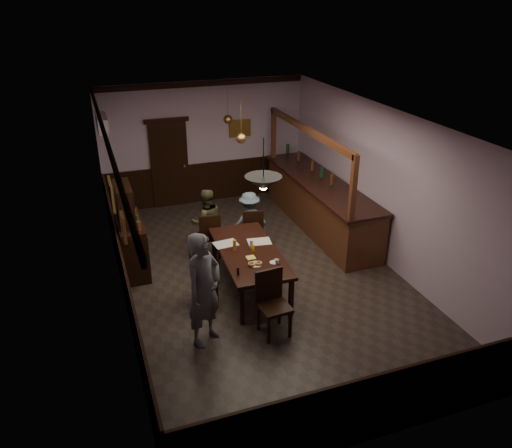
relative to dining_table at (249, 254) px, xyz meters
name	(u,v)px	position (x,y,z in m)	size (l,w,h in m)	color
room	(261,203)	(0.32, 0.29, 0.81)	(5.01, 8.01, 3.01)	#2D2621
dining_table	(249,254)	(0.00, 0.00, 0.00)	(1.11, 2.25, 0.75)	black
chair_far_left	(209,234)	(-0.39, 1.29, -0.15)	(0.46, 0.46, 0.98)	black
chair_far_right	(253,229)	(0.50, 1.25, -0.16)	(0.50, 0.50, 0.96)	black
chair_near	(272,300)	(-0.08, -1.31, -0.11)	(0.49, 0.49, 1.05)	black
chair_side	(200,277)	(-0.93, -0.16, -0.18)	(0.42, 0.42, 0.92)	black
person_standing	(204,290)	(-1.11, -1.20, 0.22)	(0.66, 0.43, 1.82)	#565863
person_seated_left	(206,221)	(-0.37, 1.57, 0.00)	(0.67, 0.52, 1.37)	#47452A
person_seated_right	(249,220)	(0.53, 1.53, -0.08)	(0.78, 0.45, 1.20)	slate
newspaper_left	(226,244)	(-0.32, 0.38, 0.07)	(0.42, 0.30, 0.01)	silver
newspaper_right	(259,242)	(0.28, 0.26, 0.07)	(0.42, 0.30, 0.01)	silver
napkin	(251,257)	(-0.05, -0.24, 0.07)	(0.15, 0.15, 0.00)	#DCE052
saucer	(274,262)	(0.26, -0.54, 0.07)	(0.15, 0.15, 0.01)	white
coffee_cup	(277,261)	(0.29, -0.59, 0.11)	(0.08, 0.08, 0.07)	white
pastry_plate	(256,264)	(-0.06, -0.50, 0.07)	(0.22, 0.22, 0.01)	white
pastry_ring_a	(252,264)	(-0.13, -0.51, 0.10)	(0.13, 0.13, 0.04)	#C68C47
pastry_ring_b	(259,263)	(-0.01, -0.52, 0.10)	(0.13, 0.13, 0.04)	#C68C47
soda_can	(253,249)	(0.06, -0.06, 0.12)	(0.07, 0.07, 0.12)	yellow
beer_glass	(235,245)	(-0.23, 0.10, 0.16)	(0.06, 0.06, 0.20)	#BF721E
water_glass	(251,244)	(0.07, 0.09, 0.14)	(0.06, 0.06, 0.15)	silver
pepper_mill	(238,271)	(-0.43, -0.71, 0.13)	(0.04, 0.04, 0.14)	black
sideboard	(130,237)	(-1.90, 1.36, 0.01)	(0.47, 1.31, 1.74)	black
bar_counter	(320,203)	(2.31, 1.88, -0.09)	(0.97, 4.17, 2.34)	#452212
door_back	(170,165)	(-0.58, 4.24, 0.36)	(0.90, 0.06, 2.10)	black
ac_unit	(102,123)	(-2.06, 3.19, 1.76)	(0.20, 0.85, 0.30)	white
picture_left_small	(124,227)	(-2.14, -1.31, 1.46)	(0.04, 0.28, 0.36)	olive
picture_left_large	(112,194)	(-2.14, 1.09, 1.01)	(0.04, 0.62, 0.48)	olive
picture_back	(240,128)	(1.22, 4.25, 1.11)	(0.55, 0.04, 0.42)	olive
pendant_iron	(263,183)	(-0.04, -0.80, 1.62)	(0.56, 0.56, 0.80)	black
pendant_brass_mid	(241,138)	(0.42, 1.66, 1.61)	(0.20, 0.20, 0.81)	#BF8C3F
pendant_brass_far	(228,119)	(0.62, 3.23, 1.61)	(0.20, 0.20, 0.81)	#BF8C3F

